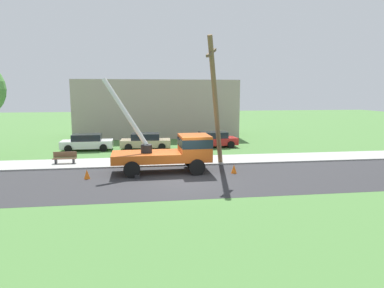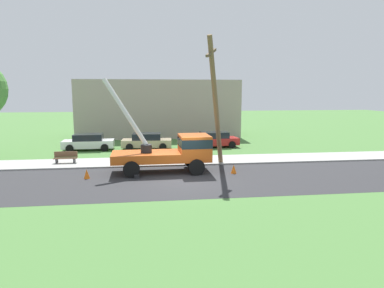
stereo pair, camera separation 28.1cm
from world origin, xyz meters
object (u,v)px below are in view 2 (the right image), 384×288
(parked_sedan_red, at_px, (214,139))
(parked_sedan_tan, at_px, (147,141))
(traffic_cone_behind, at_px, (87,174))
(park_bench, at_px, (66,158))
(parked_sedan_white, at_px, (89,142))
(utility_truck, at_px, (174,150))
(leaning_utility_pole, at_px, (215,102))
(traffic_cone_ahead, at_px, (234,169))

(parked_sedan_red, bearing_deg, parked_sedan_tan, -177.46)
(traffic_cone_behind, distance_m, park_bench, 4.93)
(parked_sedan_white, bearing_deg, utility_truck, -53.55)
(leaning_utility_pole, height_order, parked_sedan_tan, leaning_utility_pole)
(traffic_cone_ahead, distance_m, parked_sedan_red, 10.49)
(park_bench, bearing_deg, parked_sedan_tan, 45.73)
(traffic_cone_ahead, bearing_deg, traffic_cone_behind, -179.12)
(parked_sedan_white, relative_size, park_bench, 2.77)
(traffic_cone_ahead, distance_m, traffic_cone_behind, 8.98)
(traffic_cone_ahead, bearing_deg, parked_sedan_red, 85.59)
(traffic_cone_ahead, xyz_separation_m, parked_sedan_red, (0.81, 10.45, 0.43))
(utility_truck, height_order, traffic_cone_behind, utility_truck)
(parked_sedan_white, height_order, parked_sedan_tan, same)
(leaning_utility_pole, xyz_separation_m, traffic_cone_behind, (-8.13, -1.98, -4.14))
(parked_sedan_white, xyz_separation_m, parked_sedan_tan, (5.10, -0.14, 0.00))
(utility_truck, bearing_deg, park_bench, 156.48)
(leaning_utility_pole, bearing_deg, traffic_cone_behind, -166.29)
(parked_sedan_red, bearing_deg, traffic_cone_behind, -132.75)
(parked_sedan_white, xyz_separation_m, parked_sedan_red, (11.32, 0.13, 0.00))
(parked_sedan_red, bearing_deg, leaning_utility_pole, -100.85)
(parked_sedan_white, bearing_deg, traffic_cone_behind, -81.61)
(utility_truck, distance_m, parked_sedan_white, 11.56)
(utility_truck, relative_size, park_bench, 4.26)
(traffic_cone_ahead, height_order, parked_sedan_tan, parked_sedan_tan)
(leaning_utility_pole, xyz_separation_m, parked_sedan_white, (-9.68, 8.47, -3.71))
(parked_sedan_red, distance_m, park_bench, 13.45)
(parked_sedan_red, bearing_deg, utility_truck, -115.41)
(traffic_cone_ahead, relative_size, parked_sedan_tan, 0.12)
(leaning_utility_pole, xyz_separation_m, traffic_cone_ahead, (0.84, -1.85, -4.14))
(parked_sedan_tan, height_order, park_bench, parked_sedan_tan)
(traffic_cone_ahead, bearing_deg, park_bench, 158.95)
(park_bench, bearing_deg, leaning_utility_pole, -13.33)
(parked_sedan_red, relative_size, park_bench, 2.83)
(parked_sedan_tan, xyz_separation_m, parked_sedan_red, (6.22, 0.28, 0.00))
(park_bench, bearing_deg, utility_truck, -23.52)
(parked_sedan_white, distance_m, park_bench, 6.06)
(leaning_utility_pole, height_order, traffic_cone_ahead, leaning_utility_pole)
(utility_truck, bearing_deg, leaning_utility_pole, 16.08)
(parked_sedan_tan, relative_size, parked_sedan_red, 0.99)
(leaning_utility_pole, height_order, parked_sedan_red, leaning_utility_pole)
(utility_truck, xyz_separation_m, traffic_cone_ahead, (3.67, -1.03, -1.13))
(utility_truck, xyz_separation_m, traffic_cone_behind, (-5.31, -1.17, -1.13))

